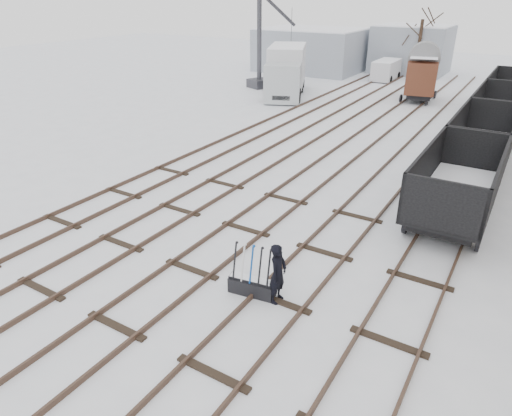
# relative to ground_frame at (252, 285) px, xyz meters

# --- Properties ---
(ground) EXTENTS (120.00, 120.00, 0.00)m
(ground) POSITION_rel_ground_frame_xyz_m (-2.16, 0.04, -0.28)
(ground) COLOR white
(ground) RESTS_ON ground
(tracks) EXTENTS (13.90, 52.00, 0.16)m
(tracks) POSITION_rel_ground_frame_xyz_m (-2.16, 13.72, -0.21)
(tracks) COLOR black
(tracks) RESTS_ON ground
(shed_left) EXTENTS (10.00, 8.00, 4.10)m
(shed_left) POSITION_rel_ground_frame_xyz_m (-15.16, 36.04, 1.76)
(shed_left) COLOR #989FAC
(shed_left) RESTS_ON ground
(shed_right) EXTENTS (7.00, 6.00, 4.50)m
(shed_right) POSITION_rel_ground_frame_xyz_m (-6.16, 40.04, 1.96)
(shed_right) COLOR #989FAC
(shed_right) RESTS_ON ground
(ground_frame) EXTENTS (1.35, 0.61, 1.49)m
(ground_frame) POSITION_rel_ground_frame_xyz_m (0.00, 0.00, 0.00)
(ground_frame) COLOR black
(ground_frame) RESTS_ON ground
(worker) EXTENTS (0.43, 0.64, 1.73)m
(worker) POSITION_rel_ground_frame_xyz_m (0.75, 0.10, 0.58)
(worker) COLOR black
(worker) RESTS_ON ground
(freight_wagon_a) EXTENTS (2.52, 6.31, 2.58)m
(freight_wagon_a) POSITION_rel_ground_frame_xyz_m (3.84, 7.78, 0.70)
(freight_wagon_a) COLOR black
(freight_wagon_a) RESTS_ON ground
(freight_wagon_b) EXTENTS (2.52, 6.31, 2.58)m
(freight_wagon_b) POSITION_rel_ground_frame_xyz_m (3.84, 14.18, 0.70)
(freight_wagon_b) COLOR black
(freight_wagon_b) RESTS_ON ground
(freight_wagon_c) EXTENTS (2.52, 6.31, 2.58)m
(freight_wagon_c) POSITION_rel_ground_frame_xyz_m (3.84, 20.58, 0.70)
(freight_wagon_c) COLOR black
(freight_wagon_c) RESTS_ON ground
(freight_wagon_d) EXTENTS (2.52, 6.31, 2.58)m
(freight_wagon_d) POSITION_rel_ground_frame_xyz_m (3.84, 26.98, 0.70)
(freight_wagon_d) COLOR black
(freight_wagon_d) RESTS_ON ground
(box_van_wagon) EXTENTS (3.09, 4.67, 3.28)m
(box_van_wagon) POSITION_rel_ground_frame_xyz_m (-2.12, 27.29, 1.63)
(box_van_wagon) COLOR black
(box_van_wagon) RESTS_ON ground
(lorry) EXTENTS (4.64, 8.46, 3.68)m
(lorry) POSITION_rel_ground_frame_xyz_m (-11.68, 23.78, 1.61)
(lorry) COLOR black
(lorry) RESTS_ON ground
(panel_van) EXTENTS (1.86, 4.07, 1.78)m
(panel_van) POSITION_rel_ground_frame_xyz_m (-6.85, 34.45, 0.64)
(panel_van) COLOR silver
(panel_van) RESTS_ON ground
(crane) EXTENTS (2.07, 4.76, 7.99)m
(crane) POSITION_rel_ground_frame_xyz_m (-15.01, 25.48, 1.82)
(crane) COLOR #333338
(crane) RESTS_ON ground
(tree_far_left) EXTENTS (0.30, 0.30, 5.19)m
(tree_far_left) POSITION_rel_ground_frame_xyz_m (-4.79, 36.87, 2.31)
(tree_far_left) COLOR black
(tree_far_left) RESTS_ON ground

